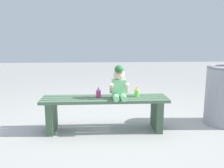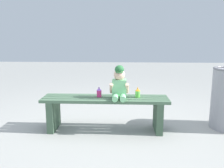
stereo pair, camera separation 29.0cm
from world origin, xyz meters
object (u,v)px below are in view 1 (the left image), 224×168
Objects in this scene: child_figure at (119,84)px; sippy_cup_right at (137,92)px; park_bench at (105,108)px; sippy_cup_left at (98,93)px; trash_bin at (224,95)px.

sippy_cup_right is at bearing 15.47° from child_figure.
park_bench is 0.21m from sippy_cup_left.
park_bench is at bearing 167.78° from child_figure.
sippy_cup_right is at bearing -174.48° from trash_bin.
park_bench is 3.84× the size of child_figure.
sippy_cup_left is at bearing -176.06° from trash_bin.
sippy_cup_left is at bearing 162.03° from park_bench.
sippy_cup_right is at bearing 3.61° from park_bench.
sippy_cup_left reaches higher than park_bench.
sippy_cup_left is (-0.25, 0.06, -0.12)m from child_figure.
sippy_cup_left and sippy_cup_right have the same top height.
child_figure is at bearing -172.84° from trash_bin.
sippy_cup_right is (0.23, 0.06, -0.12)m from child_figure.
child_figure is at bearing -12.22° from park_bench.
trash_bin is (1.59, 0.14, 0.11)m from park_bench.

